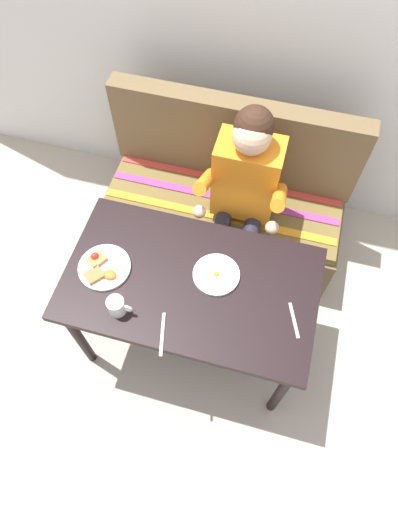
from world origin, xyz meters
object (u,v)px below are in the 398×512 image
object	(u,v)px
plate_breakfast	(103,267)
knife	(162,334)
plate_eggs	(216,274)
fork	(294,320)
coffee_mug	(117,306)
person	(243,190)
table	(191,289)
couch	(225,205)

from	to	relation	value
plate_breakfast	knife	size ratio (longest dim) A/B	1.25
plate_breakfast	plate_eggs	distance (m)	0.54
fork	knife	bearing A→B (deg)	179.58
plate_breakfast	coffee_mug	bearing A→B (deg)	-51.63
person	knife	bearing A→B (deg)	-101.28
plate_eggs	knife	world-z (taller)	plate_eggs
table	knife	size ratio (longest dim) A/B	6.00
couch	table	bearing A→B (deg)	-90.00
coffee_mug	knife	world-z (taller)	coffee_mug
plate_breakfast	fork	xyz separation A→B (m)	(0.92, -0.02, -0.01)
table	couch	xyz separation A→B (m)	(0.00, 0.76, -0.32)
plate_breakfast	knife	world-z (taller)	plate_breakfast
plate_breakfast	table	bearing A→B (deg)	5.70
table	couch	bearing A→B (deg)	90.00
plate_eggs	knife	distance (m)	0.38
fork	knife	world-z (taller)	same
couch	coffee_mug	world-z (taller)	couch
couch	plate_breakfast	bearing A→B (deg)	-117.62
table	fork	xyz separation A→B (m)	(0.50, -0.07, 0.08)
couch	knife	xyz separation A→B (m)	(-0.05, -1.05, 0.40)
knife	plate_eggs	bearing A→B (deg)	52.30
table	person	bearing A→B (deg)	78.15
plate_eggs	coffee_mug	world-z (taller)	coffee_mug
person	plate_breakfast	size ratio (longest dim) A/B	4.83
table	coffee_mug	distance (m)	0.38
couch	fork	distance (m)	1.05
table	plate_eggs	distance (m)	0.15
table	person	distance (m)	0.61
table	plate_eggs	world-z (taller)	plate_eggs
couch	plate_eggs	xyz separation A→B (m)	(0.11, -0.70, 0.41)
plate_eggs	coffee_mug	xyz separation A→B (m)	(-0.38, -0.29, 0.04)
fork	knife	xyz separation A→B (m)	(-0.55, -0.22, 0.00)
person	coffee_mug	world-z (taller)	person
person	fork	distance (m)	0.76
person	plate_eggs	bearing A→B (deg)	-91.71
person	coffee_mug	size ratio (longest dim) A/B	10.27
plate_breakfast	coffee_mug	world-z (taller)	coffee_mug
plate_eggs	coffee_mug	size ratio (longest dim) A/B	1.89
table	couch	size ratio (longest dim) A/B	0.83
table	plate_breakfast	size ratio (longest dim) A/B	4.78
plate_breakfast	fork	bearing A→B (deg)	-1.48
knife	fork	bearing A→B (deg)	8.33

